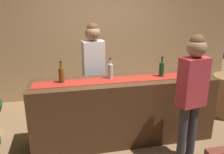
{
  "coord_description": "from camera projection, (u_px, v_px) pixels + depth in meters",
  "views": [
    {
      "loc": [
        -0.84,
        -3.06,
        2.02
      ],
      "look_at": [
        -0.18,
        0.0,
        1.01
      ],
      "focal_mm": 37.73,
      "sensor_mm": 36.0,
      "label": 1
    }
  ],
  "objects": [
    {
      "name": "ground_plane",
      "position": [
        123.0,
        139.0,
        3.64
      ],
      "size": [
        10.0,
        10.0,
        0.0
      ],
      "primitive_type": "plane",
      "color": "brown"
    },
    {
      "name": "back_wall",
      "position": [
        101.0,
        30.0,
        4.96
      ],
      "size": [
        6.0,
        0.12,
        2.9
      ],
      "primitive_type": "cube",
      "color": "tan",
      "rests_on": "ground"
    },
    {
      "name": "bar_counter",
      "position": [
        124.0,
        110.0,
        3.49
      ],
      "size": [
        2.65,
        0.6,
        0.96
      ],
      "primitive_type": "cube",
      "color": "#472B19",
      "rests_on": "ground"
    },
    {
      "name": "counter_runner_cloth",
      "position": [
        124.0,
        79.0,
        3.34
      ],
      "size": [
        2.52,
        0.28,
        0.01
      ],
      "primitive_type": "cube",
      "color": "maroon",
      "rests_on": "bar_counter"
    },
    {
      "name": "wine_bottle_green",
      "position": [
        162.0,
        69.0,
        3.44
      ],
      "size": [
        0.07,
        0.07,
        0.3
      ],
      "color": "#194723",
      "rests_on": "bar_counter"
    },
    {
      "name": "wine_bottle_amber",
      "position": [
        61.0,
        75.0,
        3.18
      ],
      "size": [
        0.07,
        0.07,
        0.3
      ],
      "color": "brown",
      "rests_on": "bar_counter"
    },
    {
      "name": "wine_bottle_clear",
      "position": [
        110.0,
        71.0,
        3.36
      ],
      "size": [
        0.07,
        0.07,
        0.3
      ],
      "color": "#B2C6C1",
      "rests_on": "bar_counter"
    },
    {
      "name": "wine_glass_near_customer",
      "position": [
        198.0,
        70.0,
        3.45
      ],
      "size": [
        0.07,
        0.07,
        0.14
      ],
      "color": "silver",
      "rests_on": "bar_counter"
    },
    {
      "name": "wine_glass_mid_counter",
      "position": [
        183.0,
        70.0,
        3.41
      ],
      "size": [
        0.07,
        0.07,
        0.14
      ],
      "color": "silver",
      "rests_on": "bar_counter"
    },
    {
      "name": "bartender",
      "position": [
        94.0,
        64.0,
        3.78
      ],
      "size": [
        0.36,
        0.24,
        1.72
      ],
      "rotation": [
        0.0,
        0.0,
        3.25
      ],
      "color": "#26262B",
      "rests_on": "ground"
    },
    {
      "name": "customer_sipping",
      "position": [
        192.0,
        87.0,
        2.89
      ],
      "size": [
        0.37,
        0.26,
        1.66
      ],
      "rotation": [
        0.0,
        0.0,
        0.2
      ],
      "color": "#33333D",
      "rests_on": "ground"
    }
  ]
}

